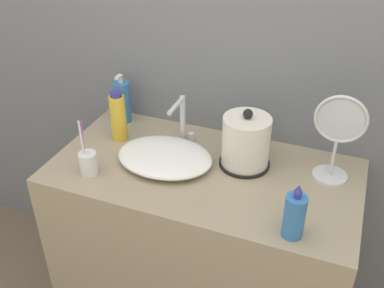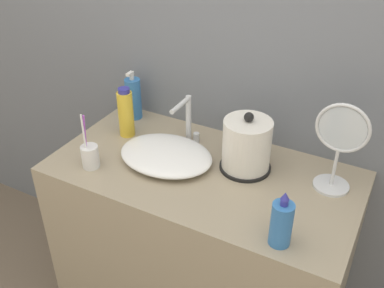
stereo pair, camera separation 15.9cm
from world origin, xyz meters
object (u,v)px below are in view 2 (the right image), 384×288
Objects in this scene: faucet at (188,118)px; shampoo_bottle at (126,113)px; electric_kettle at (247,147)px; lotion_bottle at (133,98)px; mouthwash_bottle at (281,223)px; vanity_mirror at (339,144)px; toothbrush_cup at (90,156)px.

shampoo_bottle is at bearing -164.89° from faucet.
faucet is at bearing 15.11° from shampoo_bottle.
electric_kettle is 1.07× the size of lotion_bottle.
vanity_mirror is (0.07, 0.34, 0.10)m from mouthwash_bottle.
lotion_bottle is 0.15m from shampoo_bottle.
shampoo_bottle is 1.10× the size of mouthwash_bottle.
electric_kettle is 0.56m from toothbrush_cup.
mouthwash_bottle is 0.59× the size of vanity_mirror.
vanity_mirror is (0.88, -0.09, 0.08)m from lotion_bottle.
faucet is 0.85× the size of electric_kettle.
toothbrush_cup is 0.26m from shampoo_bottle.
electric_kettle is at bearing 0.74° from shampoo_bottle.
vanity_mirror reaches higher than toothbrush_cup.
lotion_bottle is at bearing 112.95° from shampoo_bottle.
mouthwash_bottle is (0.73, -0.05, 0.03)m from toothbrush_cup.
faucet is at bearing 177.80° from vanity_mirror.
toothbrush_cup is at bearing -126.01° from faucet.
lotion_bottle is 0.88m from vanity_mirror.
faucet is 0.91× the size of lotion_bottle.
toothbrush_cup is at bearing -79.38° from lotion_bottle.
lotion_bottle reaches higher than mouthwash_bottle.
toothbrush_cup is 1.15× the size of mouthwash_bottle.
shampoo_bottle is (-0.01, 0.25, 0.05)m from toothbrush_cup.
vanity_mirror is at bearing 3.08° from shampoo_bottle.
toothbrush_cup is 0.67× the size of vanity_mirror.
faucet is 0.31m from lotion_bottle.
toothbrush_cup is 1.00× the size of lotion_bottle.
mouthwash_bottle is at bearing -28.22° from lotion_bottle.
electric_kettle is 1.23× the size of mouthwash_bottle.
faucet is at bearing 167.62° from electric_kettle.
toothbrush_cup is 0.86m from vanity_mirror.
shampoo_bottle is 0.82m from vanity_mirror.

